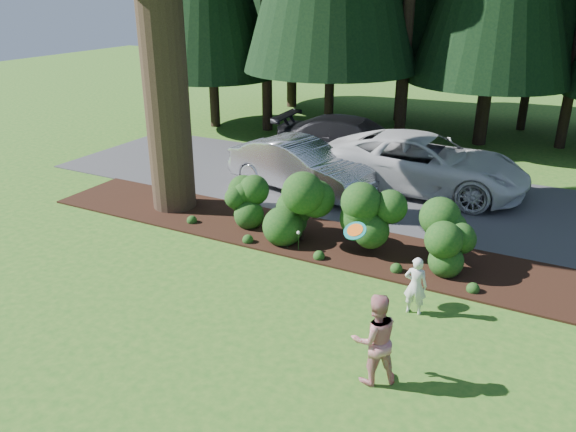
% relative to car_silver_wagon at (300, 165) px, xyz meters
% --- Properties ---
extents(ground, '(80.00, 80.00, 0.00)m').
position_rel_car_silver_wagon_xyz_m(ground, '(2.01, -6.47, -0.83)').
color(ground, '#29621C').
rests_on(ground, ground).
extents(mulch_bed, '(16.00, 2.50, 0.05)m').
position_rel_car_silver_wagon_xyz_m(mulch_bed, '(2.01, -3.22, -0.80)').
color(mulch_bed, black).
rests_on(mulch_bed, ground).
extents(driveway, '(22.00, 6.00, 0.03)m').
position_rel_car_silver_wagon_xyz_m(driveway, '(2.01, 1.03, -0.81)').
color(driveway, '#38383A').
rests_on(driveway, ground).
extents(shrub_row, '(6.53, 1.60, 1.61)m').
position_rel_car_silver_wagon_xyz_m(shrub_row, '(2.78, -3.33, -0.02)').
color(shrub_row, '#144114').
rests_on(shrub_row, ground).
extents(lily_cluster, '(0.69, 0.09, 0.57)m').
position_rel_car_silver_wagon_xyz_m(lily_cluster, '(1.71, -4.07, -0.33)').
color(lily_cluster, '#144114').
rests_on(lily_cluster, ground).
extents(car_silver_wagon, '(5.08, 2.64, 1.59)m').
position_rel_car_silver_wagon_xyz_m(car_silver_wagon, '(0.00, 0.00, 0.00)').
color(car_silver_wagon, silver).
rests_on(car_silver_wagon, driveway).
extents(car_white_suv, '(6.43, 2.97, 1.78)m').
position_rel_car_silver_wagon_xyz_m(car_white_suv, '(3.45, 1.75, 0.10)').
color(car_white_suv, silver).
rests_on(car_white_suv, driveway).
extents(car_dark_suv, '(5.94, 2.66, 1.69)m').
position_rel_car_silver_wagon_xyz_m(car_dark_suv, '(0.53, 3.33, 0.05)').
color(car_dark_suv, black).
rests_on(car_dark_suv, driveway).
extents(child, '(0.48, 0.34, 1.23)m').
position_rel_car_silver_wagon_xyz_m(child, '(5.30, -5.47, -0.21)').
color(child, silver).
rests_on(child, ground).
extents(adult, '(0.99, 0.96, 1.61)m').
position_rel_car_silver_wagon_xyz_m(adult, '(5.29, -7.83, -0.02)').
color(adult, '#B1172A').
rests_on(adult, ground).
extents(frisbee, '(0.48, 0.41, 0.29)m').
position_rel_car_silver_wagon_xyz_m(frisbee, '(4.04, -5.63, 0.78)').
color(frisbee, '#157777').
rests_on(frisbee, ground).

